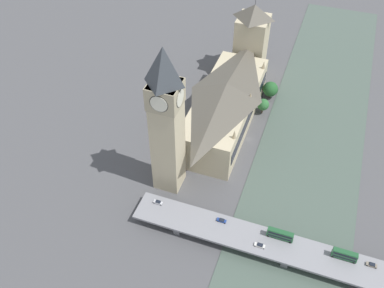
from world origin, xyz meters
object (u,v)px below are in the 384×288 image
object	(u,v)px
car_northbound_tail	(372,265)
car_southbound_lead	(222,220)
road_bridge	(288,250)
clock_tower	(166,119)
double_decker_bus_mid	(345,255)
car_northbound_mid	(260,245)
car_northbound_lead	(158,202)
double_decker_bus_lead	(280,234)
parliament_hall	(226,105)
victoria_tower	(251,41)

from	to	relation	value
car_northbound_tail	car_southbound_lead	world-z (taller)	car_northbound_tail
road_bridge	clock_tower	bearing A→B (deg)	-18.88
double_decker_bus_mid	car_northbound_mid	xyz separation A→B (m)	(35.31, 6.37, -2.07)
clock_tower	double_decker_bus_mid	size ratio (longest dim) A/B	7.59
road_bridge	car_southbound_lead	bearing A→B (deg)	-6.89
car_southbound_lead	car_northbound_tail	bearing A→B (deg)	179.79
car_southbound_lead	road_bridge	bearing A→B (deg)	173.11
car_northbound_tail	car_northbound_mid	bearing A→B (deg)	8.25
road_bridge	car_northbound_lead	size ratio (longest dim) A/B	31.80
road_bridge	double_decker_bus_lead	size ratio (longest dim) A/B	12.14
clock_tower	car_southbound_lead	world-z (taller)	clock_tower
clock_tower	car_northbound_mid	world-z (taller)	clock_tower
clock_tower	double_decker_bus_mid	bearing A→B (deg)	167.79
road_bridge	car_northbound_mid	xyz separation A→B (m)	(12.07, 3.20, 1.74)
clock_tower	car_southbound_lead	bearing A→B (deg)	151.07
double_decker_bus_lead	car_southbound_lead	world-z (taller)	double_decker_bus_lead
road_bridge	car_northbound_tail	world-z (taller)	car_northbound_tail
road_bridge	double_decker_bus_mid	size ratio (longest dim) A/B	13.53
clock_tower	road_bridge	world-z (taller)	clock_tower
car_northbound_mid	road_bridge	bearing A→B (deg)	-165.14
clock_tower	road_bridge	xyz separation A→B (m)	(-65.26, 22.32, -38.72)
clock_tower	double_decker_bus_lead	distance (m)	72.22
car_northbound_lead	car_southbound_lead	world-z (taller)	car_northbound_lead
double_decker_bus_mid	car_northbound_lead	distance (m)	86.88
double_decker_bus_mid	car_northbound_lead	world-z (taller)	double_decker_bus_mid
parliament_hall	car_northbound_tail	distance (m)	112.88
parliament_hall	victoria_tower	bearing A→B (deg)	-89.94
road_bridge	car_northbound_tail	bearing A→B (deg)	-174.10
car_northbound_lead	parliament_hall	bearing A→B (deg)	-99.38
victoria_tower	double_decker_bus_mid	distance (m)	149.84
double_decker_bus_mid	car_northbound_tail	distance (m)	11.83
double_decker_bus_lead	victoria_tower	bearing A→B (deg)	-69.81
car_northbound_tail	car_southbound_lead	bearing A→B (deg)	-0.21
road_bridge	double_decker_bus_mid	bearing A→B (deg)	-172.24
clock_tower	car_northbound_tail	bearing A→B (deg)	169.41
car_northbound_lead	car_southbound_lead	distance (m)	31.79
car_northbound_mid	car_southbound_lead	distance (m)	20.98
road_bridge	car_northbound_mid	distance (m)	12.61
car_northbound_lead	car_northbound_mid	bearing A→B (deg)	172.57
car_northbound_tail	car_southbound_lead	xyz separation A→B (m)	(66.70, -0.24, -0.02)
car_northbound_lead	road_bridge	bearing A→B (deg)	176.83
double_decker_bus_lead	double_decker_bus_mid	distance (m)	28.00
car_southbound_lead	victoria_tower	bearing A→B (deg)	-81.14
parliament_hall	car_northbound_tail	xyz separation A→B (m)	(-86.60, 71.90, -8.54)
road_bridge	car_northbound_mid	size ratio (longest dim) A/B	30.01
parliament_hall	road_bridge	bearing A→B (deg)	124.41
double_decker_bus_lead	road_bridge	bearing A→B (deg)	140.03
parliament_hall	car_northbound_tail	world-z (taller)	parliament_hall
car_northbound_mid	clock_tower	bearing A→B (deg)	-25.64
double_decker_bus_mid	car_southbound_lead	bearing A→B (deg)	-0.71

